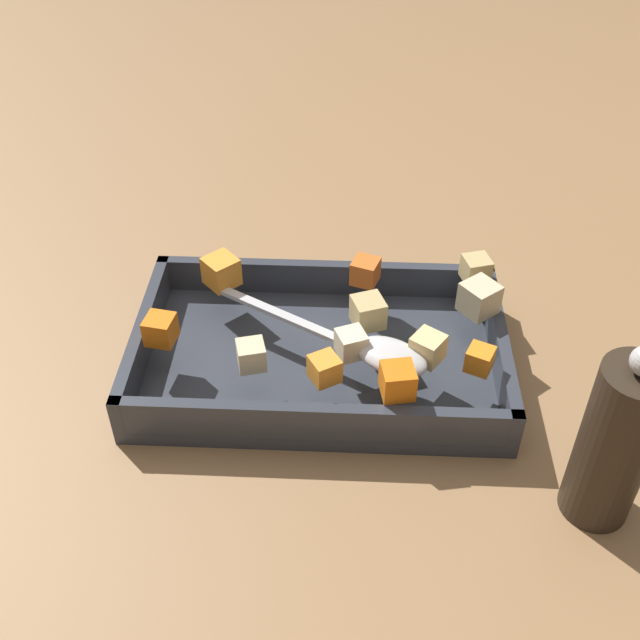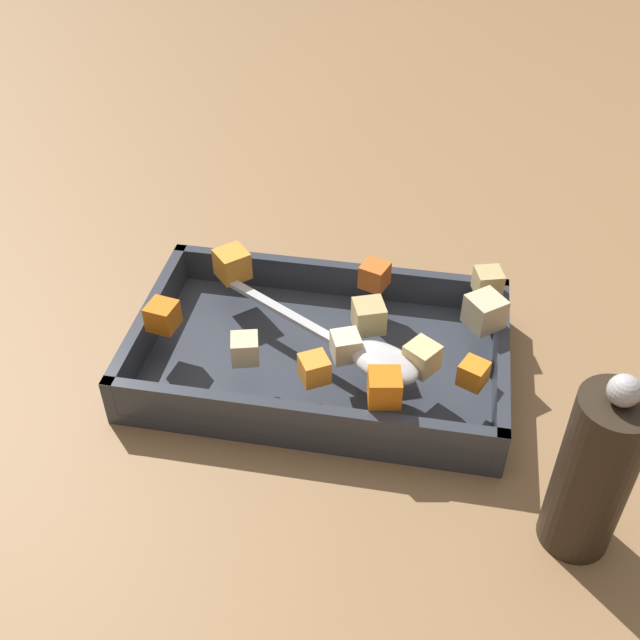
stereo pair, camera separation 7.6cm
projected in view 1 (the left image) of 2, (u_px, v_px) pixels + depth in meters
The scene contains 16 objects.
ground_plane at pixel (308, 366), 0.81m from camera, with size 4.00×4.00×0.00m, color #936D47.
baking_dish at pixel (320, 355), 0.79m from camera, with size 0.38×0.23×0.05m.
carrot_chunk_corner_ne at pixel (160, 329), 0.75m from camera, with size 0.03×0.03×0.03m, color orange.
carrot_chunk_heap_top at pixel (325, 369), 0.71m from camera, with size 0.03×0.03×0.03m, color orange.
carrot_chunk_far_left at pixel (365, 271), 0.82m from camera, with size 0.03×0.03×0.03m, color orange.
carrot_chunk_under_handle at pixel (221, 271), 0.82m from camera, with size 0.03×0.03×0.03m, color orange.
carrot_chunk_corner_nw at pixel (480, 359), 0.72m from camera, with size 0.02×0.02×0.02m, color orange.
carrot_chunk_near_right at pixel (398, 381), 0.69m from camera, with size 0.03×0.03×0.03m, color orange.
potato_chunk_far_right at pixel (428, 348), 0.73m from camera, with size 0.03×0.03×0.03m, color #E0CC89.
potato_chunk_near_left at pixel (368, 312), 0.77m from camera, with size 0.03×0.03×0.03m, color tan.
potato_chunk_near_spoon at pixel (479, 298), 0.78m from camera, with size 0.03×0.03×0.03m, color beige.
potato_chunk_front_center at pixel (251, 355), 0.72m from camera, with size 0.03×0.03×0.03m, color beige.
potato_chunk_mid_left at pixel (351, 344), 0.73m from camera, with size 0.03×0.03×0.03m, color beige.
potato_chunk_mid_right at pixel (476, 269), 0.82m from camera, with size 0.03×0.03×0.03m, color tan.
serving_spoon at pixel (379, 352), 0.73m from camera, with size 0.22×0.15×0.02m.
pepper_mill at pixel (615, 443), 0.62m from camera, with size 0.06×0.06×0.19m.
Camera 1 is at (-0.04, 0.58, 0.56)m, focal length 43.13 mm.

